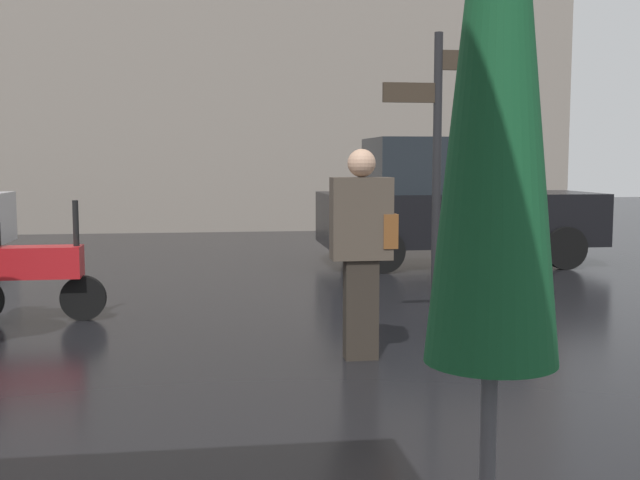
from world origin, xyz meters
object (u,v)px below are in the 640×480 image
parked_scooter (26,267)px  parked_car_left (454,201)px  pedestrian_with_bag (363,241)px  folded_patio_umbrella_far (496,104)px  street_signpost (438,153)px

parked_scooter → parked_car_left: size_ratio=0.34×
pedestrian_with_bag → parked_scooter: pedestrian_with_bag is taller
parked_scooter → folded_patio_umbrella_far: bearing=-50.0°
parked_scooter → parked_car_left: 6.80m
pedestrian_with_bag → street_signpost: bearing=-35.1°
folded_patio_umbrella_far → pedestrian_with_bag: size_ratio=1.54×
street_signpost → folded_patio_umbrella_far: bearing=-105.4°
parked_scooter → street_signpost: bearing=4.1°
pedestrian_with_bag → parked_car_left: (2.58, 5.64, 0.02)m
parked_scooter → parked_car_left: (5.67, 3.72, 0.44)m
folded_patio_umbrella_far → street_signpost: 5.64m
folded_patio_umbrella_far → street_signpost: size_ratio=0.95×
pedestrian_with_bag → street_signpost: street_signpost is taller
folded_patio_umbrella_far → pedestrian_with_bag: folded_patio_umbrella_far is taller
parked_car_left → folded_patio_umbrella_far: bearing=-99.3°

